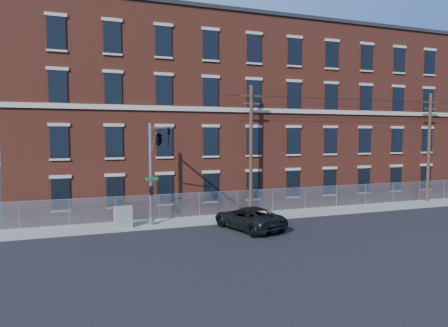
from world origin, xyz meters
The scene contains 10 objects.
ground centered at (0.00, 0.00, 0.00)m, with size 140.00×140.00×0.00m, color black.
sidewalk centered at (12.00, 5.00, 0.06)m, with size 65.00×3.00×0.12m, color gray.
mill_building centered at (12.00, 13.93, 8.15)m, with size 55.30×14.32×16.30m.
chain_link_fence centered at (12.00, 6.30, 1.06)m, with size 59.06×0.06×1.85m.
traffic_signal_mast centered at (-6.00, 2.18, 5.39)m, with size 0.90×6.75×7.00m.
utility_pole_near centered at (2.00, 5.60, 5.34)m, with size 1.80×0.28×10.00m.
utility_pole_mid centered at (20.00, 5.60, 5.34)m, with size 1.80×0.28×10.00m.
overhead_wires centered at (20.00, 5.60, 9.12)m, with size 40.00×0.62×0.62m.
pickup_truck centered at (-0.03, 1.39, 0.77)m, with size 2.54×5.51×1.53m, color black.
utility_cabinet centered at (-7.92, 4.20, 0.84)m, with size 1.16×0.58×1.45m, color gray.
Camera 1 is at (-10.88, -23.46, 6.31)m, focal length 32.84 mm.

